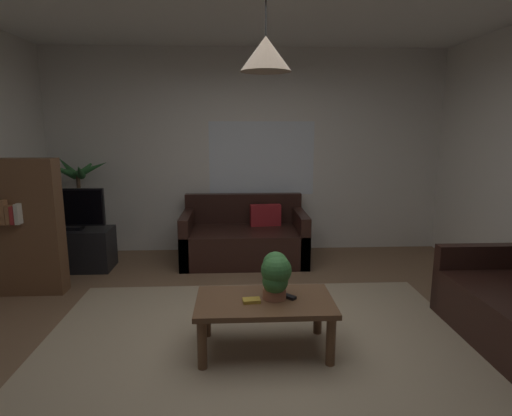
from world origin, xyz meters
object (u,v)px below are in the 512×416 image
Objects in this scene: potted_plant_on_table at (276,273)px; pendant_lamp at (266,54)px; remote_on_table_0 at (286,296)px; tv_stand at (74,249)px; potted_palm_corner at (81,214)px; bookshelf_corner at (25,227)px; tv at (70,209)px; couch_under_window at (245,240)px; coffee_table at (265,308)px; book_on_table_0 at (252,300)px.

potted_plant_on_table is 1.58m from pendant_lamp.
tv_stand is (-2.34, 1.96, -0.18)m from remote_on_table_0.
potted_palm_corner is 0.97× the size of bookshelf_corner.
tv is 0.51m from potted_palm_corner.
potted_palm_corner reaches higher than couch_under_window.
couch_under_window reaches higher than remote_on_table_0.
potted_palm_corner is 2.08× the size of pendant_lamp.
potted_plant_on_table is 0.56× the size of pendant_lamp.
tv reaches higher than tv_stand.
pendant_lamp is at bearing 153.43° from coffee_table.
pendant_lamp reaches higher than potted_palm_corner.
tv is at bearing 137.72° from pendant_lamp.
potted_palm_corner is 3.68m from pendant_lamp.
potted_palm_corner is at bearing 132.24° from pendant_lamp.
potted_palm_corner is (-2.23, 2.45, 0.24)m from coffee_table.
pendant_lamp is (2.35, -1.26, 1.49)m from bookshelf_corner.
tv_stand is at bearing 137.41° from coffee_table.
couch_under_window reaches higher than potted_plant_on_table.
tv is (-0.00, -0.02, 0.50)m from tv_stand.
potted_palm_corner is at bearing 133.46° from potted_plant_on_table.
tv is (-2.25, 1.96, 0.14)m from potted_plant_on_table.
couch_under_window is 2.08m from tv_stand.
pendant_lamp is at bearing -31.83° from remote_on_table_0.
book_on_table_0 is at bearing -89.97° from couch_under_window.
potted_palm_corner is (-0.06, 0.46, 0.34)m from tv_stand.
remote_on_table_0 is (0.17, 0.04, 0.08)m from coffee_table.
book_on_table_0 is 0.36× the size of potted_plant_on_table.
potted_palm_corner reaches higher than tv_stand.
tv is (-2.07, -0.26, 0.48)m from couch_under_window.
coffee_table is (0.10, -2.24, 0.07)m from couch_under_window.
tv is at bearing 137.72° from coffee_table.
remote_on_table_0 is at bearing -39.58° from tv.
remote_on_table_0 is 3.05m from tv.
remote_on_table_0 is 2.82m from bookshelf_corner.
tv_stand is 0.57m from potted_palm_corner.
coffee_table is at bearing -28.23° from bookshelf_corner.
tv is at bearing 75.30° from bookshelf_corner.
bookshelf_corner reaches higher than tv_stand.
book_on_table_0 is at bearing -158.44° from pendant_lamp.
potted_plant_on_table is 0.26× the size of bookshelf_corner.
coffee_table is 2.96m from tv.
tv reaches higher than remote_on_table_0.
potted_plant_on_table is at bearing 16.50° from book_on_table_0.
remote_on_table_0 is at bearing 12.20° from pendant_lamp.
remote_on_table_0 is 0.20× the size of tv.
coffee_table is at bearing -47.76° from potted_palm_corner.
bookshelf_corner is at bearing -104.70° from tv.
tv_stand reaches higher than coffee_table.
tv is 1.21× the size of pendant_lamp.
coffee_table is 0.75× the size of bookshelf_corner.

